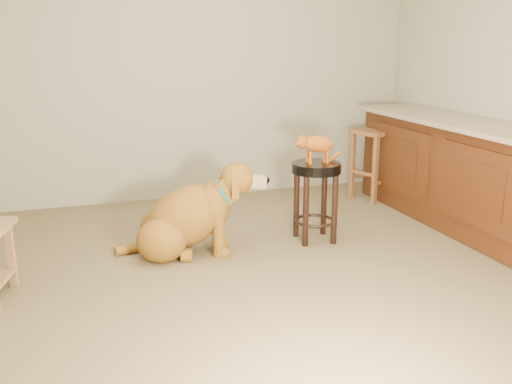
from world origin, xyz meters
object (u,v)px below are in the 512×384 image
object	(u,v)px
padded_stool	(316,186)
wood_stool	(374,163)
golden_retriever	(187,218)
tabby_kitten	(316,145)

from	to	relation	value
padded_stool	wood_stool	world-z (taller)	wood_stool
golden_retriever	tabby_kitten	size ratio (longest dim) A/B	2.69
padded_stool	wood_stool	bearing A→B (deg)	41.60
golden_retriever	tabby_kitten	xyz separation A→B (m)	(1.04, -0.02, 0.51)
padded_stool	wood_stool	size ratio (longest dim) A/B	0.90
wood_stool	golden_retriever	xyz separation A→B (m)	(-2.15, -0.95, -0.09)
padded_stool	tabby_kitten	distance (m)	0.33
wood_stool	golden_retriever	world-z (taller)	wood_stool
golden_retriever	tabby_kitten	world-z (taller)	tabby_kitten
padded_stool	golden_retriever	bearing A→B (deg)	178.67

